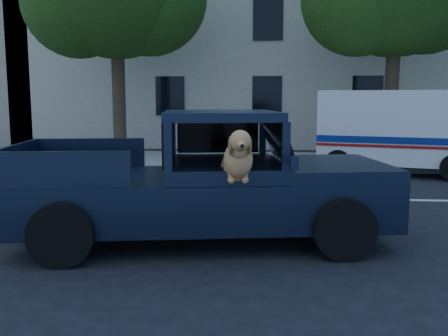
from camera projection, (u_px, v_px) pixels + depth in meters
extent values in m
plane|color=black|center=(197.00, 242.00, 7.35)|extent=(120.00, 120.00, 0.00)
cube|color=gray|center=(236.00, 160.00, 16.42)|extent=(60.00, 4.00, 0.15)
cylinder|color=#332619|center=(119.00, 95.00, 16.85)|extent=(0.44, 0.44, 4.40)
sphere|color=#15340D|center=(77.00, 3.00, 16.24)|extent=(3.60, 3.60, 3.60)
cylinder|color=#332619|center=(391.00, 95.00, 16.09)|extent=(0.44, 0.44, 4.40)
cube|color=beige|center=(312.00, 45.00, 22.75)|extent=(26.00, 6.00, 9.00)
cube|color=black|center=(203.00, 197.00, 7.38)|extent=(5.63, 2.90, 0.68)
cube|color=black|center=(330.00, 168.00, 7.46)|extent=(1.86, 2.29, 0.17)
cube|color=black|center=(220.00, 115.00, 7.23)|extent=(1.90, 2.21, 0.12)
cube|color=black|center=(277.00, 140.00, 7.35)|extent=(0.54, 1.80, 0.58)
cube|color=black|center=(237.00, 190.00, 6.93)|extent=(0.65, 0.65, 0.39)
cube|color=black|center=(295.00, 163.00, 6.09)|extent=(0.11, 0.07, 0.17)
cube|color=silver|center=(398.00, 154.00, 14.01)|extent=(4.60, 3.04, 0.50)
cube|color=silver|center=(384.00, 118.00, 14.02)|extent=(3.83, 2.81, 1.51)
cube|color=navy|center=(381.00, 140.00, 13.21)|extent=(3.29, 0.99, 0.18)
cube|color=#9E0F0F|center=(381.00, 146.00, 13.23)|extent=(3.29, 0.99, 0.07)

